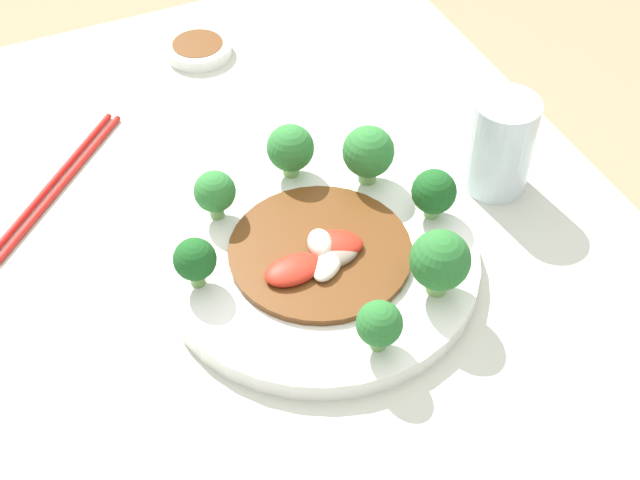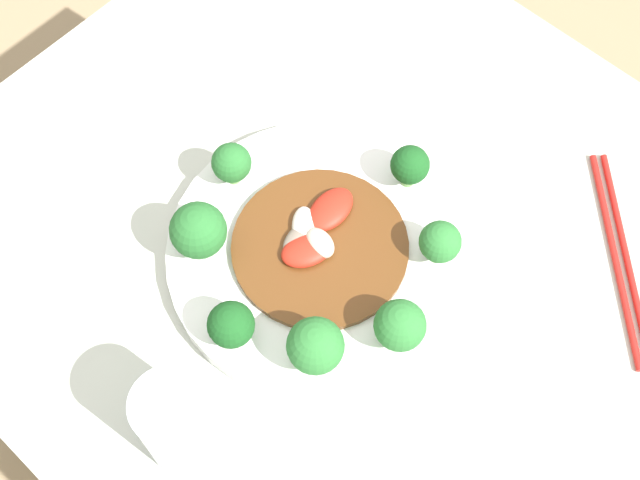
{
  "view_description": "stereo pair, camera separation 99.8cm",
  "coord_description": "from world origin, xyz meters",
  "px_view_note": "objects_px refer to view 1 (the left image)",
  "views": [
    {
      "loc": [
        -0.59,
        0.21,
        1.41
      ],
      "look_at": [
        -0.05,
        -0.04,
        0.78
      ],
      "focal_mm": 50.0,
      "sensor_mm": 36.0,
      "label": 1
    },
    {
      "loc": [
        0.23,
        -0.33,
        1.58
      ],
      "look_at": [
        -0.05,
        -0.04,
        0.78
      ],
      "focal_mm": 50.0,
      "sensor_mm": 36.0,
      "label": 2
    }
  ],
  "objects_px": {
    "broccoli_east": "(290,149)",
    "broccoli_south": "(434,192)",
    "broccoli_west": "(379,324)",
    "stirfry_center": "(320,253)",
    "sauce_dish": "(198,48)",
    "broccoli_southeast": "(368,152)",
    "chopsticks": "(58,183)",
    "broccoli_southwest": "(440,261)",
    "plate": "(320,261)",
    "broccoli_northeast": "(215,192)",
    "drinking_glass": "(501,145)",
    "broccoli_north": "(195,260)"
  },
  "relations": [
    {
      "from": "broccoli_northeast",
      "to": "sauce_dish",
      "type": "xyz_separation_m",
      "value": [
        0.31,
        -0.08,
        -0.04
      ]
    },
    {
      "from": "broccoli_southeast",
      "to": "broccoli_west",
      "type": "bearing_deg",
      "value": 156.04
    },
    {
      "from": "broccoli_southwest",
      "to": "stirfry_center",
      "type": "distance_m",
      "value": 0.12
    },
    {
      "from": "broccoli_west",
      "to": "broccoli_northeast",
      "type": "distance_m",
      "value": 0.23
    },
    {
      "from": "broccoli_southeast",
      "to": "broccoli_north",
      "type": "bearing_deg",
      "value": 106.82
    },
    {
      "from": "chopsticks",
      "to": "sauce_dish",
      "type": "height_order",
      "value": "sauce_dish"
    },
    {
      "from": "broccoli_southwest",
      "to": "chopsticks",
      "type": "height_order",
      "value": "broccoli_southwest"
    },
    {
      "from": "sauce_dish",
      "to": "stirfry_center",
      "type": "bearing_deg",
      "value": 178.19
    },
    {
      "from": "broccoli_east",
      "to": "stirfry_center",
      "type": "height_order",
      "value": "broccoli_east"
    },
    {
      "from": "broccoli_east",
      "to": "broccoli_south",
      "type": "height_order",
      "value": "broccoli_east"
    },
    {
      "from": "broccoli_southwest",
      "to": "chopsticks",
      "type": "bearing_deg",
      "value": 42.72
    },
    {
      "from": "broccoli_north",
      "to": "broccoli_southwest",
      "type": "relative_size",
      "value": 0.77
    },
    {
      "from": "broccoli_southeast",
      "to": "sauce_dish",
      "type": "xyz_separation_m",
      "value": [
        0.33,
        0.08,
        -0.05
      ]
    },
    {
      "from": "broccoli_north",
      "to": "stirfry_center",
      "type": "height_order",
      "value": "broccoli_north"
    },
    {
      "from": "broccoli_west",
      "to": "drinking_glass",
      "type": "bearing_deg",
      "value": -54.7
    },
    {
      "from": "broccoli_north",
      "to": "broccoli_southwest",
      "type": "xyz_separation_m",
      "value": [
        -0.1,
        -0.2,
        0.01
      ]
    },
    {
      "from": "plate",
      "to": "broccoli_southeast",
      "type": "height_order",
      "value": "broccoli_southeast"
    },
    {
      "from": "stirfry_center",
      "to": "sauce_dish",
      "type": "bearing_deg",
      "value": -1.81
    },
    {
      "from": "drinking_glass",
      "to": "chopsticks",
      "type": "xyz_separation_m",
      "value": [
        0.19,
        0.44,
        -0.05
      ]
    },
    {
      "from": "stirfry_center",
      "to": "drinking_glass",
      "type": "bearing_deg",
      "value": -80.21
    },
    {
      "from": "broccoli_southeast",
      "to": "broccoli_south",
      "type": "distance_m",
      "value": 0.08
    },
    {
      "from": "plate",
      "to": "broccoli_south",
      "type": "xyz_separation_m",
      "value": [
        0.0,
        -0.13,
        0.04
      ]
    },
    {
      "from": "broccoli_south",
      "to": "sauce_dish",
      "type": "bearing_deg",
      "value": 16.18
    },
    {
      "from": "chopsticks",
      "to": "broccoli_south",
      "type": "bearing_deg",
      "value": -123.77
    },
    {
      "from": "plate",
      "to": "stirfry_center",
      "type": "height_order",
      "value": "stirfry_center"
    },
    {
      "from": "plate",
      "to": "broccoli_southwest",
      "type": "bearing_deg",
      "value": -137.06
    },
    {
      "from": "chopsticks",
      "to": "sauce_dish",
      "type": "distance_m",
      "value": 0.28
    },
    {
      "from": "broccoli_northeast",
      "to": "chopsticks",
      "type": "xyz_separation_m",
      "value": [
        0.14,
        0.14,
        -0.05
      ]
    },
    {
      "from": "broccoli_west",
      "to": "broccoli_north",
      "type": "distance_m",
      "value": 0.18
    },
    {
      "from": "broccoli_southwest",
      "to": "broccoli_south",
      "type": "distance_m",
      "value": 0.1
    },
    {
      "from": "broccoli_north",
      "to": "broccoli_northeast",
      "type": "bearing_deg",
      "value": -31.22
    },
    {
      "from": "broccoli_east",
      "to": "broccoli_south",
      "type": "distance_m",
      "value": 0.16
    },
    {
      "from": "sauce_dish",
      "to": "chopsticks",
      "type": "bearing_deg",
      "value": 128.12
    },
    {
      "from": "broccoli_south",
      "to": "drinking_glass",
      "type": "height_order",
      "value": "drinking_glass"
    },
    {
      "from": "broccoli_east",
      "to": "drinking_glass",
      "type": "bearing_deg",
      "value": -112.82
    },
    {
      "from": "broccoli_west",
      "to": "stirfry_center",
      "type": "relative_size",
      "value": 0.29
    },
    {
      "from": "broccoli_west",
      "to": "chopsticks",
      "type": "distance_m",
      "value": 0.42
    },
    {
      "from": "stirfry_center",
      "to": "chopsticks",
      "type": "relative_size",
      "value": 0.96
    },
    {
      "from": "broccoli_southeast",
      "to": "chopsticks",
      "type": "distance_m",
      "value": 0.34
    },
    {
      "from": "broccoli_south",
      "to": "drinking_glass",
      "type": "relative_size",
      "value": 0.5
    },
    {
      "from": "broccoli_east",
      "to": "sauce_dish",
      "type": "xyz_separation_m",
      "value": [
        0.28,
        0.01,
        -0.05
      ]
    },
    {
      "from": "broccoli_west",
      "to": "sauce_dish",
      "type": "distance_m",
      "value": 0.53
    },
    {
      "from": "sauce_dish",
      "to": "broccoli_southwest",
      "type": "bearing_deg",
      "value": -171.84
    },
    {
      "from": "broccoli_east",
      "to": "broccoli_southeast",
      "type": "height_order",
      "value": "broccoli_southeast"
    },
    {
      "from": "broccoli_west",
      "to": "broccoli_north",
      "type": "bearing_deg",
      "value": 41.66
    },
    {
      "from": "drinking_glass",
      "to": "sauce_dish",
      "type": "relative_size",
      "value": 1.28
    },
    {
      "from": "sauce_dish",
      "to": "broccoli_northeast",
      "type": "bearing_deg",
      "value": 164.82
    },
    {
      "from": "broccoli_east",
      "to": "sauce_dish",
      "type": "relative_size",
      "value": 0.7
    },
    {
      "from": "broccoli_west",
      "to": "sauce_dish",
      "type": "height_order",
      "value": "broccoli_west"
    },
    {
      "from": "plate",
      "to": "broccoli_south",
      "type": "relative_size",
      "value": 5.73
    }
  ]
}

